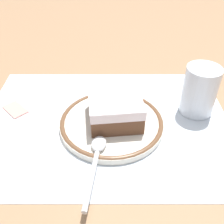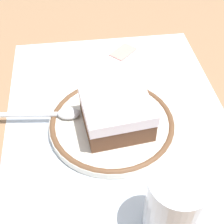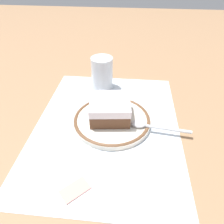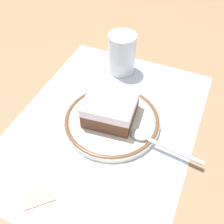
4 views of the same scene
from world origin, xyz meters
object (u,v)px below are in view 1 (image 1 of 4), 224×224
(plate, at_px, (112,123))
(cake_slice, at_px, (115,108))
(spoon, at_px, (97,157))
(napkin, at_px, (29,160))
(cup, at_px, (200,93))
(sugar_packet, at_px, (15,108))

(plate, height_order, cake_slice, cake_slice)
(spoon, distance_m, napkin, 0.11)
(napkin, bearing_deg, cup, 23.65)
(spoon, distance_m, sugar_packet, 0.21)
(cake_slice, relative_size, cup, 1.11)
(cake_slice, xyz_separation_m, cup, (0.15, 0.04, 0.01))
(plate, bearing_deg, cup, 15.54)
(plate, distance_m, napkin, 0.15)
(plate, height_order, napkin, plate)
(plate, relative_size, cake_slice, 1.82)
(plate, xyz_separation_m, cake_slice, (0.01, 0.01, 0.03))
(plate, distance_m, cup, 0.17)
(cup, height_order, napkin, cup)
(cup, xyz_separation_m, sugar_packet, (-0.34, 0.00, -0.04))
(cup, bearing_deg, plate, -164.46)
(cup, bearing_deg, sugar_packet, 179.70)
(plate, height_order, cup, cup)
(plate, distance_m, cake_slice, 0.03)
(napkin, relative_size, sugar_packet, 2.52)
(napkin, bearing_deg, spoon, -3.37)
(plate, height_order, spoon, spoon)
(cake_slice, xyz_separation_m, sugar_packet, (-0.19, 0.04, -0.03))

